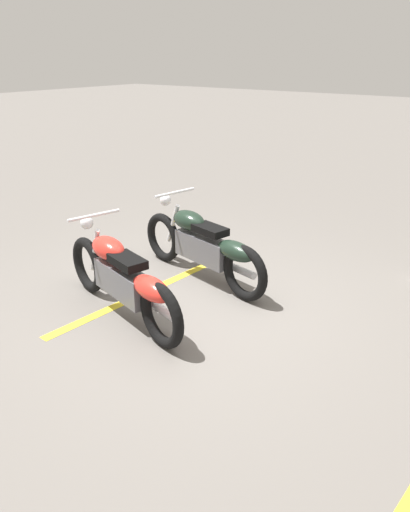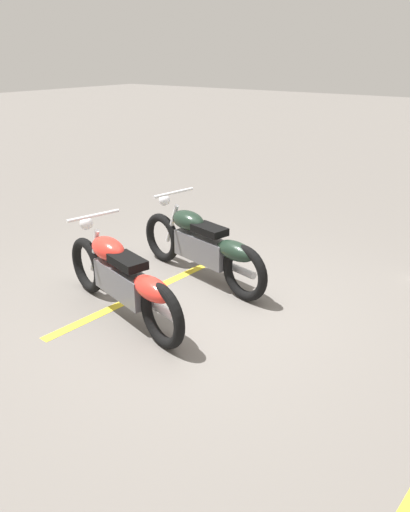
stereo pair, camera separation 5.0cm
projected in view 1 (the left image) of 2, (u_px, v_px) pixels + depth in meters
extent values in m
plane|color=#66605B|center=(198.00, 307.00, 5.60)|extent=(60.00, 60.00, 0.00)
torus|color=black|center=(88.00, 265.00, 5.87)|extent=(0.68, 0.28, 0.67)
torus|color=black|center=(161.00, 315.00, 4.75)|extent=(0.68, 0.28, 0.67)
cube|color=#59595E|center=(123.00, 282.00, 5.24)|extent=(0.87, 0.43, 0.32)
ellipsoid|color=red|center=(108.00, 248.00, 5.32)|extent=(0.57, 0.40, 0.24)
ellipsoid|color=red|center=(151.00, 289.00, 4.77)|extent=(0.60, 0.37, 0.22)
cube|color=black|center=(127.00, 261.00, 5.04)|extent=(0.49, 0.34, 0.09)
cylinder|color=silver|center=(95.00, 250.00, 5.61)|extent=(0.27, 0.12, 0.56)
cylinder|color=silver|center=(94.00, 215.00, 5.41)|extent=(0.19, 0.61, 0.04)
sphere|color=silver|center=(87.00, 223.00, 5.61)|extent=(0.15, 0.15, 0.15)
cylinder|color=silver|center=(155.00, 305.00, 5.09)|extent=(0.70, 0.27, 0.09)
torus|color=black|center=(163.00, 237.00, 6.74)|extent=(0.68, 0.25, 0.67)
torus|color=black|center=(245.00, 273.00, 5.65)|extent=(0.68, 0.25, 0.67)
cube|color=#59595E|center=(203.00, 248.00, 6.13)|extent=(0.87, 0.39, 0.32)
ellipsoid|color=black|center=(189.00, 220.00, 6.20)|extent=(0.57, 0.38, 0.24)
ellipsoid|color=black|center=(236.00, 251.00, 5.68)|extent=(0.60, 0.35, 0.22)
cube|color=black|center=(210.00, 230.00, 5.93)|extent=(0.48, 0.33, 0.09)
cylinder|color=silver|center=(173.00, 223.00, 6.48)|extent=(0.27, 0.11, 0.56)
cylinder|color=silver|center=(175.00, 193.00, 6.28)|extent=(0.17, 0.61, 0.04)
sphere|color=silver|center=(165.00, 200.00, 6.47)|extent=(0.15, 0.15, 0.15)
cylinder|color=silver|center=(233.00, 267.00, 5.99)|extent=(0.70, 0.24, 0.09)
cube|color=yellow|center=(158.00, 287.00, 6.08)|extent=(0.37, 3.20, 0.01)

